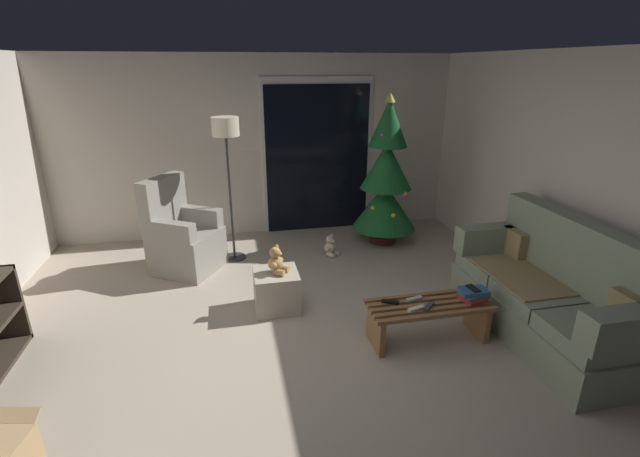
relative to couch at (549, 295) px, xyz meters
name	(u,v)px	position (x,y,z in m)	size (l,w,h in m)	color
ground_plane	(292,350)	(-2.32, 0.23, -0.40)	(7.00, 7.00, 0.00)	#B2A38E
wall_back	(258,147)	(-2.32, 3.29, 0.85)	(5.72, 0.12, 2.50)	beige
wall_right	(601,194)	(0.54, 0.23, 0.85)	(0.12, 6.00, 2.50)	beige
patio_door_frame	(317,156)	(-1.47, 3.22, 0.70)	(1.60, 0.02, 2.20)	silver
patio_door_glass	(318,160)	(-1.47, 3.20, 0.65)	(1.50, 0.02, 2.10)	black
couch	(549,295)	(0.00, 0.00, 0.00)	(0.78, 1.94, 1.08)	gray
coffee_table	(429,315)	(-1.10, 0.13, -0.15)	(1.10, 0.40, 0.37)	olive
remote_graphite	(429,306)	(-1.14, 0.07, -0.02)	(0.04, 0.16, 0.02)	#333338
remote_black	(390,302)	(-1.43, 0.21, -0.02)	(0.04, 0.16, 0.02)	black
remote_silver	(415,299)	(-1.20, 0.21, -0.02)	(0.04, 0.16, 0.02)	#ADADB2
remote_white	(417,308)	(-1.25, 0.05, -0.02)	(0.04, 0.16, 0.02)	silver
book_stack	(473,294)	(-0.70, 0.11, 0.03)	(0.26, 0.22, 0.11)	#A32D28
cell_phone	(473,288)	(-0.70, 0.12, 0.08)	(0.07, 0.14, 0.01)	black
christmas_tree	(386,180)	(-0.69, 2.46, 0.49)	(0.87, 0.87, 2.02)	#4C1E19
armchair	(183,238)	(-3.35, 2.12, 0.00)	(0.94, 0.94, 1.13)	gray
floor_lamp	(226,141)	(-2.75, 2.32, 1.11)	(0.32, 0.32, 1.78)	#2D2D30
ottoman	(277,290)	(-2.36, 0.97, -0.20)	(0.44, 0.44, 0.40)	#B2A893
teddy_bear_honey	(276,262)	(-2.35, 0.96, 0.12)	(0.22, 0.21, 0.29)	tan
teddy_bear_cream_by_tree	(331,247)	(-1.52, 2.15, -0.28)	(0.21, 0.22, 0.29)	beige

